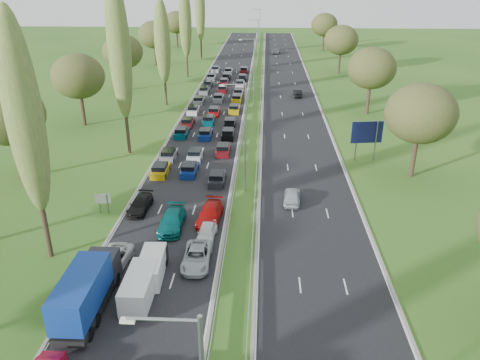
# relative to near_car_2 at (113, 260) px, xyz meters

# --- Properties ---
(ground) EXTENTS (260.00, 260.00, 0.00)m
(ground) POSITION_rel_near_car_2_xyz_m (10.16, 52.41, -0.71)
(ground) COLOR #2A591B
(ground) RESTS_ON ground
(near_carriageway) EXTENTS (10.50, 215.00, 0.04)m
(near_carriageway) POSITION_rel_near_car_2_xyz_m (3.41, 54.91, -0.71)
(near_carriageway) COLOR black
(near_carriageway) RESTS_ON ground
(far_carriageway) EXTENTS (10.50, 215.00, 0.04)m
(far_carriageway) POSITION_rel_near_car_2_xyz_m (16.91, 54.91, -0.71)
(far_carriageway) COLOR black
(far_carriageway) RESTS_ON ground
(central_reservation) EXTENTS (2.36, 215.00, 0.32)m
(central_reservation) POSITION_rel_near_car_2_xyz_m (10.16, 54.91, -0.16)
(central_reservation) COLOR gray
(central_reservation) RESTS_ON ground
(lamp_columns) EXTENTS (0.18, 140.18, 12.00)m
(lamp_columns) POSITION_rel_near_car_2_xyz_m (10.16, 50.41, 5.29)
(lamp_columns) COLOR gray
(lamp_columns) RESTS_ON ground
(poplar_row) EXTENTS (2.80, 127.80, 22.44)m
(poplar_row) POSITION_rel_near_car_2_xyz_m (-5.84, 40.58, 11.68)
(poplar_row) COLOR #2D2116
(poplar_row) RESTS_ON ground
(woodland_left) EXTENTS (8.00, 166.00, 11.10)m
(woodland_left) POSITION_rel_near_car_2_xyz_m (-16.34, 35.03, 6.98)
(woodland_left) COLOR #2D2116
(woodland_left) RESTS_ON ground
(woodland_right) EXTENTS (8.00, 153.00, 11.10)m
(woodland_right) POSITION_rel_near_car_2_xyz_m (29.66, 39.08, 6.98)
(woodland_right) COLOR #2D2116
(woodland_right) RESTS_ON ground
(traffic_queue_fill) EXTENTS (8.94, 69.53, 0.80)m
(traffic_queue_fill) POSITION_rel_near_car_2_xyz_m (3.43, 49.93, -0.27)
(traffic_queue_fill) COLOR #BF990C
(traffic_queue_fill) RESTS_ON ground
(near_car_2) EXTENTS (2.65, 5.09, 1.37)m
(near_car_2) POSITION_rel_near_car_2_xyz_m (0.00, 0.00, 0.00)
(near_car_2) COLOR silver
(near_car_2) RESTS_ON near_carriageway
(near_car_3) EXTENTS (2.11, 4.65, 1.32)m
(near_car_3) POSITION_rel_near_car_2_xyz_m (-0.26, 10.05, -0.03)
(near_car_3) COLOR black
(near_car_3) RESTS_ON near_carriageway
(near_car_7) EXTENTS (2.15, 5.29, 1.54)m
(near_car_7) POSITION_rel_near_car_2_xyz_m (3.65, 6.69, 0.08)
(near_car_7) COLOR #055354
(near_car_7) RESTS_ON near_carriageway
(near_car_10) EXTENTS (2.34, 4.95, 1.37)m
(near_car_10) POSITION_rel_near_car_2_xyz_m (6.79, 0.85, -0.00)
(near_car_10) COLOR #A4A9AE
(near_car_10) RESTS_ON near_carriageway
(near_car_11) EXTENTS (2.54, 5.35, 1.51)m
(near_car_11) POSITION_rel_near_car_2_xyz_m (7.07, 8.27, 0.07)
(near_car_11) COLOR #970B09
(near_car_11) RESTS_ON near_carriageway
(near_car_12) EXTENTS (1.80, 4.01, 1.34)m
(near_car_12) POSITION_rel_near_car_2_xyz_m (7.14, 4.94, -0.02)
(near_car_12) COLOR silver
(near_car_12) RESTS_ON near_carriageway
(far_car_0) EXTENTS (2.06, 4.37, 1.44)m
(far_car_0) POSITION_rel_near_car_2_xyz_m (15.22, 12.71, 0.04)
(far_car_0) COLOR #A6AAB0
(far_car_0) RESTS_ON far_carriageway
(far_car_1) EXTENTS (1.65, 4.28, 1.39)m
(far_car_1) POSITION_rel_near_car_2_xyz_m (18.50, 58.85, 0.01)
(far_car_1) COLOR black
(far_car_1) RESTS_ON far_carriageway
(far_car_2) EXTENTS (2.75, 5.28, 1.42)m
(far_car_2) POSITION_rel_near_car_2_xyz_m (15.11, 111.63, 0.02)
(far_car_2) COLOR slate
(far_car_2) RESTS_ON far_carriageway
(blue_lorry) EXTENTS (2.34, 8.44, 3.56)m
(blue_lorry) POSITION_rel_near_car_2_xyz_m (-0.03, -5.37, 1.16)
(blue_lorry) COLOR black
(blue_lorry) RESTS_ON near_carriageway
(white_van_front) EXTENTS (1.95, 4.98, 2.00)m
(white_van_front) POSITION_rel_near_car_2_xyz_m (3.21, -3.62, 0.32)
(white_van_front) COLOR silver
(white_van_front) RESTS_ON near_carriageway
(white_van_rear) EXTENTS (1.80, 4.59, 1.85)m
(white_van_rear) POSITION_rel_near_car_2_xyz_m (3.51, -0.92, 0.24)
(white_van_rear) COLOR white
(white_van_rear) RESTS_ON near_carriageway
(info_sign) EXTENTS (1.50, 0.26, 2.10)m
(info_sign) POSITION_rel_near_car_2_xyz_m (-3.74, 9.32, 0.67)
(info_sign) COLOR gray
(info_sign) RESTS_ON ground
(direction_sign) EXTENTS (3.98, 0.65, 5.20)m
(direction_sign) POSITION_rel_near_car_2_xyz_m (25.06, 25.27, 2.86)
(direction_sign) COLOR gray
(direction_sign) RESTS_ON ground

